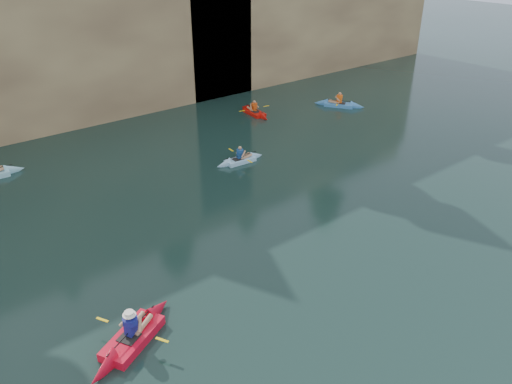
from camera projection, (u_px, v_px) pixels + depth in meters
ground at (322, 321)px, 15.53m from camera, size 160.00×160.00×0.00m
cliff at (9, 12)px, 33.54m from camera, size 70.00×16.00×12.00m
cliff_slab_center at (80, 28)px, 29.66m from camera, size 24.00×2.40×11.40m
cliff_slab_east at (318, 12)px, 41.09m from camera, size 26.00×2.40×9.84m
sea_cave_east at (202, 68)px, 35.23m from camera, size 5.00×1.00×4.50m
main_kayaker at (133, 337)px, 14.65m from camera, size 3.70×2.51×1.39m
kayaker_ltblue_near at (240, 160)px, 26.18m from camera, size 2.88×2.23×1.12m
kayaker_red_far at (254, 112)px, 33.10m from camera, size 2.32×3.26×1.17m
kayaker_blue_east at (339, 104)px, 34.59m from camera, size 2.56×3.34×1.25m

